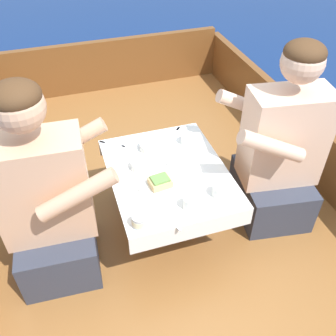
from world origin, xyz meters
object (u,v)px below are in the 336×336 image
at_px(person_starboard, 279,154).
at_px(coffee_cup_starboard, 188,139).
at_px(coffee_cup_center, 221,190).
at_px(tin_can, 139,221).
at_px(person_port, 48,204).
at_px(sandwich, 160,182).
at_px(coffee_cup_port, 191,202).

distance_m(person_starboard, coffee_cup_starboard, 0.49).
distance_m(person_starboard, coffee_cup_center, 0.44).
xyz_separation_m(person_starboard, tin_can, (-0.82, -0.23, 0.01)).
relative_size(person_port, person_starboard, 1.00).
height_order(person_port, coffee_cup_center, person_port).
bearing_deg(person_starboard, tin_can, 24.58).
relative_size(sandwich, coffee_cup_center, 1.02).
relative_size(sandwich, tin_can, 1.62).
height_order(person_port, coffee_cup_port, person_port).
height_order(sandwich, tin_can, sandwich).
xyz_separation_m(person_starboard, coffee_cup_center, (-0.41, -0.17, 0.01)).
bearing_deg(sandwich, coffee_cup_port, -62.12).
bearing_deg(person_port, tin_can, -28.84).
height_order(person_starboard, tin_can, person_starboard).
relative_size(person_port, coffee_cup_center, 9.56).
xyz_separation_m(coffee_cup_starboard, tin_can, (-0.40, -0.50, -0.00)).
bearing_deg(coffee_cup_port, coffee_cup_starboard, 71.15).
relative_size(person_port, sandwich, 9.41).
distance_m(coffee_cup_center, tin_can, 0.41).
relative_size(coffee_cup_port, coffee_cup_starboard, 0.93).
distance_m(person_port, coffee_cup_starboard, 0.81).
height_order(person_port, tin_can, person_port).
height_order(person_starboard, coffee_cup_center, person_starboard).
distance_m(person_port, sandwich, 0.52).
relative_size(sandwich, coffee_cup_starboard, 1.07).
bearing_deg(coffee_cup_center, sandwich, 150.86).
bearing_deg(coffee_cup_starboard, tin_can, -129.21).
height_order(coffee_cup_port, coffee_cup_starboard, coffee_cup_port).
bearing_deg(person_port, coffee_cup_starboard, 22.46).
height_order(person_starboard, coffee_cup_port, person_starboard).
bearing_deg(coffee_cup_center, coffee_cup_starboard, 90.65).
bearing_deg(coffee_cup_center, tin_can, -171.07).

